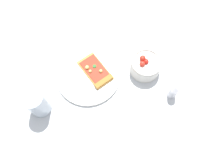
{
  "coord_description": "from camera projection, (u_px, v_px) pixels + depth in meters",
  "views": [
    {
      "loc": [
        0.2,
        -0.31,
        0.87
      ],
      "look_at": [
        0.09,
        0.01,
        0.03
      ],
      "focal_mm": 37.3,
      "sensor_mm": 36.0,
      "label": 1
    }
  ],
  "objects": [
    {
      "name": "soda_glass",
      "position": [
        37.0,
        103.0,
        0.84
      ],
      "size": [
        0.08,
        0.08,
        0.13
      ],
      "color": "silver",
      "rests_on": "ground_plane"
    },
    {
      "name": "ground_plane",
      "position": [
        91.0,
        81.0,
        0.94
      ],
      "size": [
        2.4,
        2.4,
        0.0
      ],
      "primitive_type": "plane",
      "color": "silver",
      "rests_on": "ground"
    },
    {
      "name": "pepper_shaker",
      "position": [
        173.0,
        92.0,
        0.89
      ],
      "size": [
        0.03,
        0.03,
        0.08
      ],
      "color": "silver",
      "rests_on": "ground_plane"
    },
    {
      "name": "salad_bowl",
      "position": [
        145.0,
        66.0,
        0.93
      ],
      "size": [
        0.12,
        0.12,
        0.08
      ],
      "color": "white",
      "rests_on": "ground_plane"
    },
    {
      "name": "pizza_slice_main",
      "position": [
        96.0,
        72.0,
        0.94
      ],
      "size": [
        0.17,
        0.15,
        0.02
      ],
      "color": "gold",
      "rests_on": "plate"
    },
    {
      "name": "plate",
      "position": [
        88.0,
        76.0,
        0.94
      ],
      "size": [
        0.26,
        0.26,
        0.01
      ],
      "primitive_type": "cylinder",
      "color": "white",
      "rests_on": "ground_plane"
    }
  ]
}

